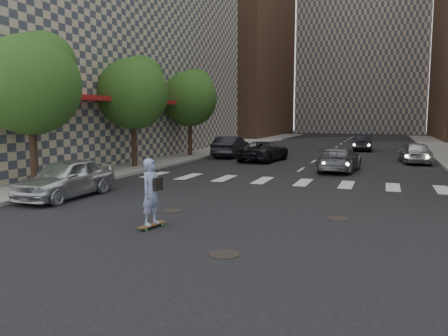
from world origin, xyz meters
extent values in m
plane|color=black|center=(0.00, 0.00, 0.00)|extent=(160.00, 160.00, 0.00)
cube|color=gray|center=(-14.50, 20.00, 0.07)|extent=(13.00, 80.00, 0.15)
cube|color=black|center=(-11.20, 10.00, 2.00)|extent=(0.30, 14.00, 4.00)
cube|color=maroon|center=(-10.40, 10.00, 4.10)|extent=(1.60, 14.00, 0.25)
cube|color=brown|center=(-20.00, 55.00, 20.00)|extent=(18.00, 24.00, 40.00)
cube|color=#ADA08E|center=(0.00, 78.00, 24.00)|extent=(22.00, 20.00, 48.00)
cylinder|color=#382619|center=(-9.50, 3.00, 1.55)|extent=(0.32, 0.32, 2.80)
sphere|color=#1F4517|center=(-9.50, 3.00, 4.45)|extent=(4.20, 4.20, 4.20)
sphere|color=#1F4517|center=(-9.30, 3.60, 5.35)|extent=(2.80, 2.80, 2.80)
cylinder|color=#382619|center=(-9.50, 11.00, 1.55)|extent=(0.32, 0.32, 2.80)
sphere|color=#1F4517|center=(-9.50, 11.00, 4.45)|extent=(4.20, 4.20, 4.20)
sphere|color=#1F4517|center=(-9.30, 11.60, 5.35)|extent=(2.80, 2.80, 2.80)
cylinder|color=#382619|center=(-9.50, 19.00, 1.55)|extent=(0.32, 0.32, 2.80)
sphere|color=#1F4517|center=(-9.50, 19.00, 4.45)|extent=(4.20, 4.20, 4.20)
sphere|color=#1F4517|center=(-9.30, 19.60, 5.35)|extent=(2.80, 2.80, 2.80)
cylinder|color=black|center=(1.20, -2.50, 0.01)|extent=(0.70, 0.70, 0.02)
cylinder|color=black|center=(-2.00, 1.20, 0.01)|extent=(0.70, 0.70, 0.02)
cylinder|color=black|center=(3.30, 2.00, 0.01)|extent=(0.70, 0.70, 0.02)
cube|color=brown|center=(-1.56, -0.94, 0.09)|extent=(0.42, 1.02, 0.02)
cylinder|color=green|center=(-1.72, -1.27, 0.03)|extent=(0.04, 0.07, 0.07)
cylinder|color=green|center=(-1.54, -1.31, 0.03)|extent=(0.04, 0.07, 0.07)
cylinder|color=green|center=(-1.59, -0.58, 0.03)|extent=(0.04, 0.07, 0.07)
cylinder|color=green|center=(-1.41, -0.61, 0.03)|extent=(0.04, 0.07, 0.07)
imported|color=#7E91B7|center=(-1.56, -0.94, 1.04)|extent=(0.57, 0.76, 1.88)
cube|color=black|center=(-1.36, -0.92, 1.27)|extent=(0.17, 0.33, 0.35)
imported|color=silver|center=(-7.00, 2.00, 0.76)|extent=(1.82, 4.49, 1.53)
imported|color=black|center=(-6.50, 20.00, 0.80)|extent=(1.89, 4.94, 1.61)
imported|color=slate|center=(2.19, 14.00, 0.69)|extent=(2.35, 4.93, 1.39)
imported|color=black|center=(-3.35, 18.00, 0.69)|extent=(2.95, 5.23, 1.38)
imported|color=#B5B7BD|center=(6.50, 20.00, 0.73)|extent=(2.18, 4.44, 1.46)
imported|color=black|center=(2.73, 29.91, 0.73)|extent=(1.69, 4.50, 1.47)
camera|label=1|loc=(4.55, -11.62, 3.18)|focal=35.00mm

